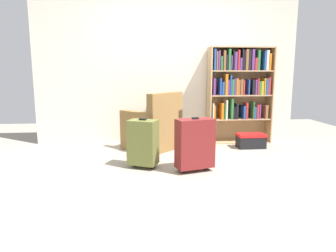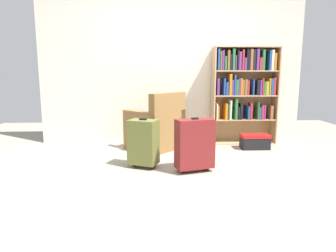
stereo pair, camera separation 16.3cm
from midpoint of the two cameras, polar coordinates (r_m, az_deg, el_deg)
ground_plane at (r=3.77m, az=3.91°, el=-8.65°), size 7.79×7.79×0.00m
back_wall at (r=5.32m, az=1.71°, el=11.03°), size 4.45×0.10×2.60m
bookshelf at (r=5.35m, az=14.82°, el=6.90°), size 1.08×0.31×1.62m
armchair at (r=4.84m, az=-1.23°, el=-0.56°), size 0.99×0.99×0.90m
mug at (r=4.76m, az=4.05°, el=-4.10°), size 0.12×0.08×0.10m
storage_box at (r=5.09m, az=16.75°, el=-2.71°), size 0.44×0.26×0.23m
suitcase_dark_red at (r=3.74m, az=6.23°, el=-3.31°), size 0.50×0.33×0.67m
suitcase_olive at (r=3.89m, az=-3.41°, el=-3.00°), size 0.42×0.36×0.63m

